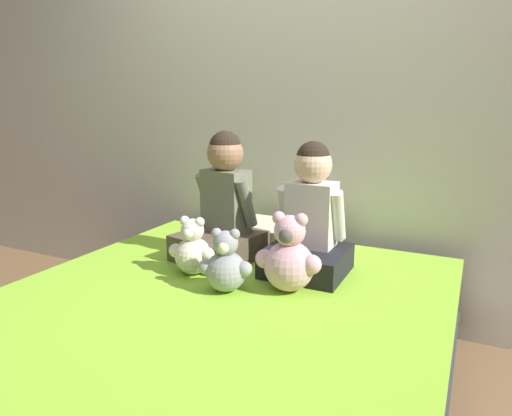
% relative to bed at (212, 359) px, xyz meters
% --- Properties ---
extents(ground_plane, '(14.00, 14.00, 0.00)m').
position_rel_bed_xyz_m(ground_plane, '(0.00, 0.00, -0.24)').
color(ground_plane, brown).
extents(wall_behind_bed, '(8.00, 0.06, 2.50)m').
position_rel_bed_xyz_m(wall_behind_bed, '(0.00, 1.08, 1.01)').
color(wall_behind_bed, silver).
rests_on(wall_behind_bed, ground_plane).
extents(bed, '(1.69, 1.88, 0.48)m').
position_rel_bed_xyz_m(bed, '(0.00, 0.00, 0.00)').
color(bed, '#2D2D33').
rests_on(bed, ground_plane).
extents(child_on_left, '(0.40, 0.42, 0.60)m').
position_rel_bed_xyz_m(child_on_left, '(-0.21, 0.47, 0.48)').
color(child_on_left, brown).
rests_on(child_on_left, bed).
extents(child_on_right, '(0.34, 0.33, 0.57)m').
position_rel_bed_xyz_m(child_on_right, '(0.22, 0.47, 0.47)').
color(child_on_right, black).
rests_on(child_on_right, bed).
extents(teddy_bear_held_by_left_child, '(0.21, 0.16, 0.26)m').
position_rel_bed_xyz_m(teddy_bear_held_by_left_child, '(-0.22, 0.22, 0.35)').
color(teddy_bear_held_by_left_child, silver).
rests_on(teddy_bear_held_by_left_child, bed).
extents(teddy_bear_held_by_right_child, '(0.27, 0.20, 0.32)m').
position_rel_bed_xyz_m(teddy_bear_held_by_right_child, '(0.22, 0.23, 0.37)').
color(teddy_bear_held_by_right_child, '#DBA3B2').
rests_on(teddy_bear_held_by_right_child, bed).
extents(teddy_bear_between_children, '(0.21, 0.16, 0.26)m').
position_rel_bed_xyz_m(teddy_bear_between_children, '(0.00, 0.12, 0.35)').
color(teddy_bear_between_children, '#939399').
rests_on(teddy_bear_between_children, bed).
extents(pillow_at_headboard, '(0.51, 0.31, 0.11)m').
position_rel_bed_xyz_m(pillow_at_headboard, '(0.00, 0.75, 0.30)').
color(pillow_at_headboard, beige).
rests_on(pillow_at_headboard, bed).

